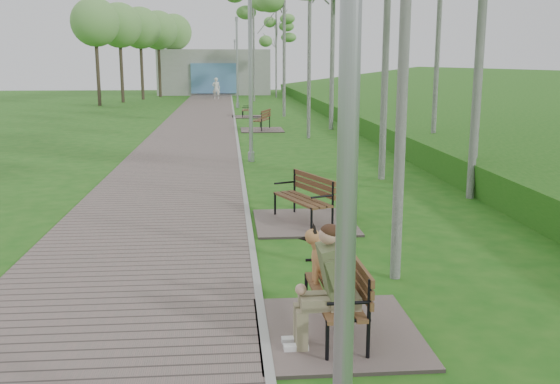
# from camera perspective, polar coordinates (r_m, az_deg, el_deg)

# --- Properties ---
(ground) EXTENTS (120.00, 120.00, 0.00)m
(ground) POSITION_cam_1_polar(r_m,az_deg,el_deg) (8.09, -1.98, -9.48)
(ground) COLOR #1D5B14
(ground) RESTS_ON ground
(walkway) EXTENTS (3.50, 67.00, 0.04)m
(walkway) POSITION_cam_1_polar(r_m,az_deg,el_deg) (29.21, -7.55, 6.00)
(walkway) COLOR #70615A
(walkway) RESTS_ON ground
(kerb) EXTENTS (0.10, 67.00, 0.05)m
(kerb) POSITION_cam_1_polar(r_m,az_deg,el_deg) (29.18, -4.10, 6.07)
(kerb) COLOR #999993
(kerb) RESTS_ON ground
(embankment) EXTENTS (14.00, 70.00, 1.60)m
(embankment) POSITION_cam_1_polar(r_m,az_deg,el_deg) (30.32, 19.37, 5.60)
(embankment) COLOR #3F7622
(embankment) RESTS_ON ground
(building_north) EXTENTS (10.00, 5.20, 4.00)m
(building_north) POSITION_cam_1_polar(r_m,az_deg,el_deg) (58.52, -6.03, 10.85)
(building_north) COLOR #9E9E99
(building_north) RESTS_ON ground
(bench_main) EXTENTS (1.77, 1.97, 1.54)m
(bench_main) POSITION_cam_1_polar(r_m,az_deg,el_deg) (6.86, 4.63, -9.64)
(bench_main) COLOR #70615A
(bench_main) RESTS_ON ground
(bench_second) EXTENTS (1.82, 2.03, 1.12)m
(bench_second) POSITION_cam_1_polar(r_m,az_deg,el_deg) (11.52, 2.09, -1.89)
(bench_second) COLOR #70615A
(bench_second) RESTS_ON ground
(bench_third) EXTENTS (1.83, 2.03, 1.12)m
(bench_third) POSITION_cam_1_polar(r_m,az_deg,el_deg) (27.30, -1.74, 6.09)
(bench_third) COLOR #70615A
(bench_third) RESTS_ON ground
(bench_far) EXTENTS (1.58, 1.75, 0.97)m
(bench_far) POSITION_cam_1_polar(r_m,az_deg,el_deg) (33.92, -3.10, 7.14)
(bench_far) COLOR #70615A
(bench_far) RESTS_ON ground
(lamp_post_near) EXTENTS (0.21, 0.21, 5.54)m
(lamp_post_near) POSITION_cam_1_polar(r_m,az_deg,el_deg) (3.74, 6.27, 6.38)
(lamp_post_near) COLOR #9A9CA1
(lamp_post_near) RESTS_ON ground
(lamp_post_second) EXTENTS (0.20, 0.20, 5.07)m
(lamp_post_second) POSITION_cam_1_polar(r_m,az_deg,el_deg) (18.52, -2.71, 10.06)
(lamp_post_second) COLOR #9A9CA1
(lamp_post_second) RESTS_ON ground
(lamp_post_third) EXTENTS (0.22, 0.22, 5.70)m
(lamp_post_third) POSITION_cam_1_polar(r_m,az_deg,el_deg) (40.76, -3.94, 11.42)
(lamp_post_third) COLOR #9A9CA1
(lamp_post_third) RESTS_ON ground
(lamp_post_far) EXTENTS (0.19, 0.19, 4.92)m
(lamp_post_far) POSITION_cam_1_polar(r_m,az_deg,el_deg) (58.61, -4.13, 11.18)
(lamp_post_far) COLOR #9A9CA1
(lamp_post_far) RESTS_ON ground
(pedestrian_near) EXTENTS (0.66, 0.46, 1.71)m
(pedestrian_near) POSITION_cam_1_polar(r_m,az_deg,el_deg) (50.31, -5.86, 9.40)
(pedestrian_near) COLOR white
(pedestrian_near) RESTS_ON ground
(birch_distant_a) EXTENTS (2.78, 2.78, 9.27)m
(birch_distant_a) POSITION_cam_1_polar(r_m,az_deg,el_deg) (47.70, -2.46, 17.04)
(birch_distant_a) COLOR silver
(birch_distant_a) RESTS_ON ground
(birch_distant_b) EXTENTS (2.32, 2.32, 7.27)m
(birch_distant_b) POSITION_cam_1_polar(r_m,az_deg,el_deg) (52.70, -0.36, 14.85)
(birch_distant_b) COLOR silver
(birch_distant_b) RESTS_ON ground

